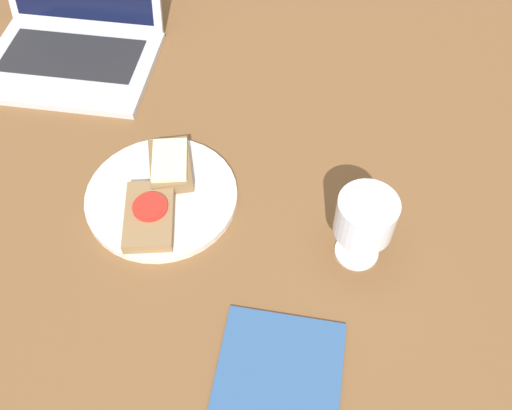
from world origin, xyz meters
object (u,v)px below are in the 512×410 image
plate (162,196)px  wine_glass (365,219)px  sandwich_with_tomato (149,215)px  laptop (73,33)px  napkin (280,367)px  sandwich_with_cheese (170,165)px

plate → wine_glass: bearing=-9.9°
sandwich_with_tomato → wine_glass: (30.75, -0.48, 6.09)cm
laptop → napkin: (46.04, -56.34, -4.10)cm
plate → sandwich_with_cheese: 5.30cm
sandwich_with_tomato → plate: bearing=84.8°
wine_glass → laptop: bearing=145.6°
wine_glass → laptop: (-54.93, 37.57, -4.17)cm
sandwich_with_tomato → sandwich_with_cheese: size_ratio=1.14×
laptop → napkin: 72.88cm
wine_glass → napkin: (-8.89, -18.77, -8.27)cm
plate → sandwich_with_tomato: size_ratio=1.80×
sandwich_with_cheese → wine_glass: size_ratio=0.95×
sandwich_with_cheese → laptop: bearing=132.5°
sandwich_with_tomato → wine_glass: wine_glass is taller
laptop → plate: bearing=-52.7°
plate → sandwich_with_tomato: sandwich_with_tomato is taller
sandwich_with_tomato → napkin: 29.21cm
napkin → sandwich_with_tomato: bearing=138.6°
plate → wine_glass: size_ratio=1.95×
plate → sandwich_with_cheese: (0.43, 4.91, 1.96)cm
sandwich_with_cheese → sandwich_with_tomato: bearing=-95.1°
wine_glass → sandwich_with_cheese: bearing=161.2°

